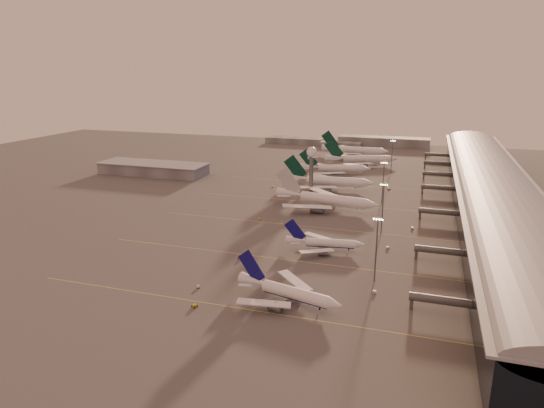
% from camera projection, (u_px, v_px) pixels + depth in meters
% --- Properties ---
extents(ground, '(700.00, 700.00, 0.00)m').
position_uv_depth(ground, '(230.00, 263.00, 197.20)').
color(ground, '#4E4B4C').
rests_on(ground, ground).
extents(taxiway_markings, '(180.00, 185.25, 0.02)m').
position_uv_depth(taxiway_markings, '(330.00, 228.00, 239.62)').
color(taxiway_markings, '#F0E454').
rests_on(taxiway_markings, ground).
extents(terminal, '(57.00, 362.00, 23.04)m').
position_uv_depth(terminal, '(491.00, 194.00, 263.29)').
color(terminal, black).
rests_on(terminal, ground).
extents(hangar, '(82.00, 27.00, 8.50)m').
position_uv_depth(hangar, '(153.00, 168.00, 359.73)').
color(hangar, slate).
rests_on(hangar, ground).
extents(radar_tower, '(6.40, 6.40, 31.10)m').
position_uv_depth(radar_tower, '(311.00, 161.00, 299.94)').
color(radar_tower, '#54565B').
rests_on(radar_tower, ground).
extents(mast_a, '(3.60, 0.56, 25.00)m').
position_uv_depth(mast_a, '(376.00, 246.00, 176.33)').
color(mast_a, '#54565B').
rests_on(mast_a, ground).
extents(mast_b, '(3.60, 0.56, 25.00)m').
position_uv_depth(mast_b, '(383.00, 206.00, 227.59)').
color(mast_b, '#54565B').
rests_on(mast_b, ground).
extents(mast_c, '(3.60, 0.56, 25.00)m').
position_uv_depth(mast_c, '(383.00, 180.00, 279.44)').
color(mast_c, '#54565B').
rests_on(mast_c, ground).
extents(mast_d, '(3.60, 0.56, 25.00)m').
position_uv_depth(mast_d, '(392.00, 155.00, 362.46)').
color(mast_d, '#54565B').
rests_on(mast_d, ground).
extents(distant_horizon, '(165.00, 37.50, 9.00)m').
position_uv_depth(distant_horizon, '(356.00, 142.00, 493.17)').
color(distant_horizon, slate).
rests_on(distant_horizon, ground).
extents(narrowbody_near, '(39.35, 31.01, 15.67)m').
position_uv_depth(narrowbody_near, '(288.00, 294.00, 163.05)').
color(narrowbody_near, white).
rests_on(narrowbody_near, ground).
extents(narrowbody_mid, '(34.69, 27.50, 13.61)m').
position_uv_depth(narrowbody_mid, '(325.00, 244.00, 209.99)').
color(narrowbody_mid, white).
rests_on(narrowbody_mid, ground).
extents(widebody_white, '(60.81, 48.39, 21.48)m').
position_uv_depth(widebody_white, '(326.00, 202.00, 272.76)').
color(widebody_white, white).
rests_on(widebody_white, ground).
extents(greentail_a, '(59.24, 47.76, 21.51)m').
position_uv_depth(greentail_a, '(329.00, 183.00, 316.76)').
color(greentail_a, white).
rests_on(greentail_a, ground).
extents(greentail_b, '(52.20, 41.68, 19.27)m').
position_uv_depth(greentail_b, '(335.00, 170.00, 359.25)').
color(greentail_b, white).
rests_on(greentail_b, ground).
extents(greentail_c, '(57.73, 45.90, 21.68)m').
position_uv_depth(greentail_c, '(361.00, 161.00, 392.23)').
color(greentail_c, white).
rests_on(greentail_c, ground).
extents(greentail_d, '(60.55, 48.93, 22.00)m').
position_uv_depth(greentail_d, '(355.00, 152.00, 434.70)').
color(greentail_d, white).
rests_on(greentail_d, ground).
extents(gsv_truck_a, '(5.34, 3.62, 2.03)m').
position_uv_depth(gsv_truck_a, '(199.00, 285.00, 174.26)').
color(gsv_truck_a, silver).
rests_on(gsv_truck_a, ground).
extents(gsv_tug_near, '(3.34, 4.03, 0.99)m').
position_uv_depth(gsv_tug_near, '(195.00, 306.00, 160.26)').
color(gsv_tug_near, gold).
rests_on(gsv_tug_near, ground).
extents(gsv_catering_a, '(5.25, 2.78, 4.16)m').
position_uv_depth(gsv_catering_a, '(375.00, 288.00, 169.72)').
color(gsv_catering_a, silver).
rests_on(gsv_catering_a, ground).
extents(gsv_tug_mid, '(4.52, 3.75, 1.11)m').
position_uv_depth(gsv_tug_mid, '(241.00, 258.00, 200.50)').
color(gsv_tug_mid, gold).
rests_on(gsv_tug_mid, ground).
extents(gsv_truck_b, '(5.53, 3.72, 2.10)m').
position_uv_depth(gsv_truck_b, '(389.00, 246.00, 211.90)').
color(gsv_truck_b, silver).
rests_on(gsv_truck_b, ground).
extents(gsv_truck_c, '(5.08, 3.86, 1.96)m').
position_uv_depth(gsv_truck_c, '(260.00, 218.00, 252.44)').
color(gsv_truck_c, gold).
rests_on(gsv_truck_c, ground).
extents(gsv_catering_b, '(5.33, 3.28, 4.07)m').
position_uv_depth(gsv_catering_b, '(413.00, 225.00, 237.51)').
color(gsv_catering_b, silver).
rests_on(gsv_catering_b, ground).
extents(gsv_truck_d, '(2.36, 5.59, 2.20)m').
position_uv_depth(gsv_truck_d, '(273.00, 185.00, 321.79)').
color(gsv_truck_d, silver).
rests_on(gsv_truck_d, ground).
extents(gsv_tug_hangar, '(3.78, 3.41, 0.93)m').
position_uv_depth(gsv_tug_hangar, '(389.00, 189.00, 315.05)').
color(gsv_tug_hangar, gold).
rests_on(gsv_tug_hangar, ground).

